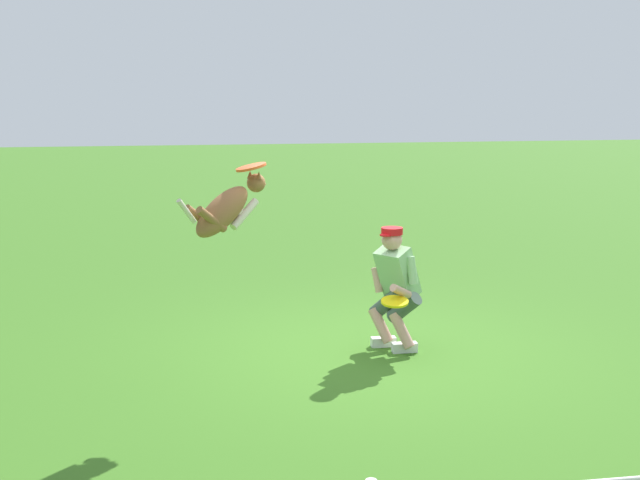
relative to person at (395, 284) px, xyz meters
name	(u,v)px	position (x,y,z in m)	size (l,w,h in m)	color
ground_plane	(366,353)	(0.31, 0.07, -0.70)	(60.00, 60.00, 0.00)	#3B7020
person	(395,284)	(0.00, 0.00, 0.00)	(0.56, 0.71, 1.29)	silver
dog	(227,209)	(1.77, 0.89, 0.95)	(0.86, 0.76, 0.60)	brown
frisbee_flying	(251,167)	(1.53, 0.71, 1.30)	(0.28, 0.28, 0.02)	#EA5723
frisbee_held	(395,302)	(0.10, 0.37, -0.09)	(0.27, 0.27, 0.02)	yellow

